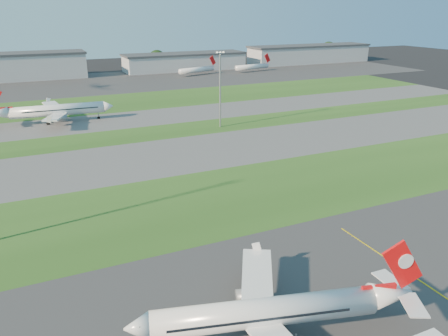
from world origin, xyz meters
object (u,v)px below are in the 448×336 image
mini_jet_near (197,70)px  light_mast_centre (220,84)px  airliner_taxiing (57,110)px  airliner_parked (268,313)px  mini_jet_far (252,67)px

mini_jet_near → light_mast_centre: light_mast_centre is taller
airliner_taxiing → light_mast_centre: (50.98, -30.52, 10.42)m
airliner_parked → mini_jet_far: size_ratio=1.20×
airliner_parked → mini_jet_far: airliner_parked is taller
airliner_taxiing → mini_jet_far: size_ratio=1.41×
airliner_parked → mini_jet_far: (114.30, 217.90, -0.53)m
airliner_parked → airliner_taxiing: 128.59m
mini_jet_far → light_mast_centre: size_ratio=1.10×
mini_jet_near → light_mast_centre: 127.92m
mini_jet_near → mini_jet_far: size_ratio=0.98×
airliner_taxiing → mini_jet_near: bearing=-131.2°
mini_jet_far → light_mast_centre: (-77.03, -120.57, 11.53)m
airliner_taxiing → light_mast_centre: size_ratio=1.55×
airliner_taxiing → mini_jet_far: (128.01, 90.05, -1.11)m
airliner_parked → mini_jet_near: size_ratio=1.22×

